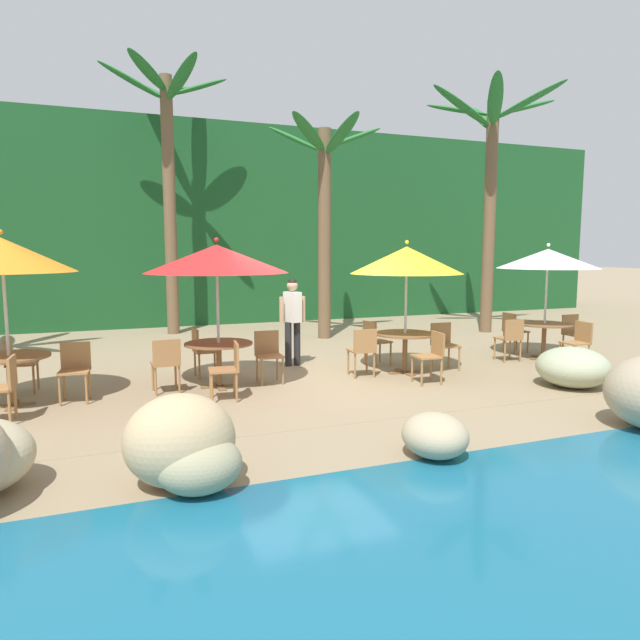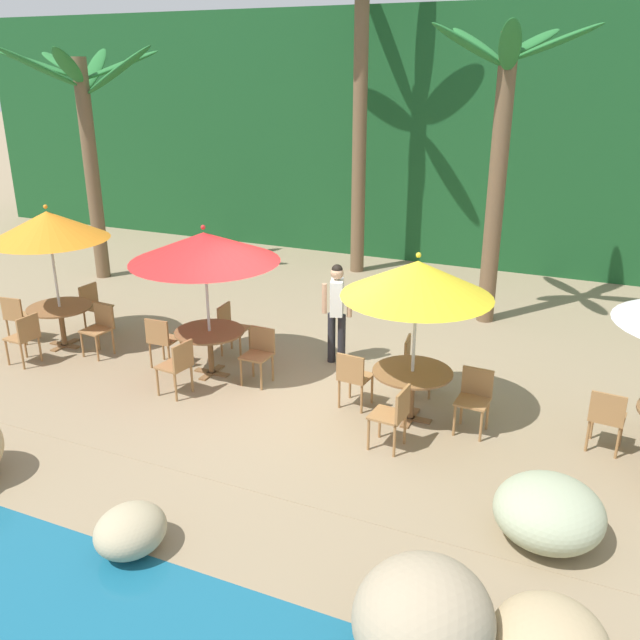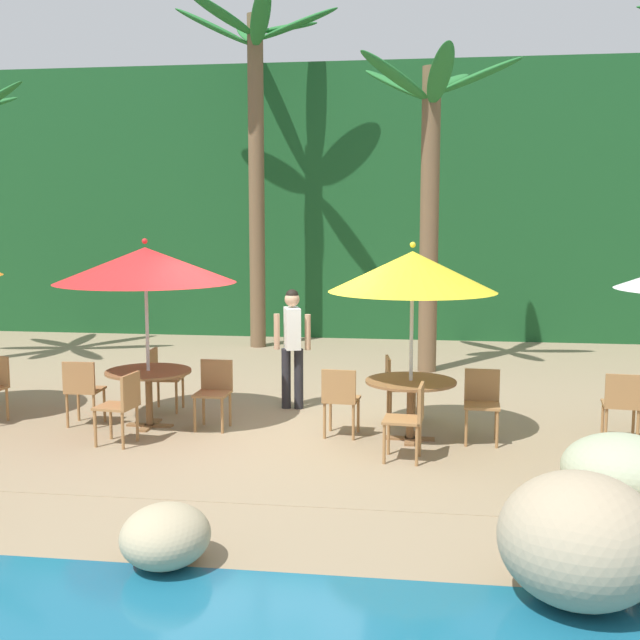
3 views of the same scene
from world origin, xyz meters
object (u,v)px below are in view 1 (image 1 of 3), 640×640
at_px(chair_orange_right, 3,384).
at_px(umbrella_orange, 2,255).
at_px(chair_yellow_left, 363,349).
at_px(palm_tree_third, 325,198).
at_px(dining_table_yellow, 405,340).
at_px(chair_yellow_inland, 374,339).
at_px(chair_white_seaward, 573,332).
at_px(chair_white_left, 511,337).
at_px(chair_red_seaward, 268,352).
at_px(umbrella_yellow, 407,260).
at_px(chair_yellow_right, 432,353).
at_px(chair_red_inland, 202,349).
at_px(umbrella_white, 548,259).
at_px(umbrella_red, 217,259).
at_px(chair_orange_inland, 16,361).
at_px(dining_table_white, 544,329).
at_px(palm_tree_fourth, 490,170).
at_px(chair_red_right, 229,366).
at_px(chair_yellow_seaward, 443,342).
at_px(waiter_in_white, 292,315).
at_px(dining_table_red, 219,350).
at_px(chair_white_inland, 513,329).
at_px(chair_white_right, 579,340).
at_px(chair_red_left, 166,361).
at_px(chair_orange_seaward, 75,367).
at_px(palm_tree_second, 168,159).
at_px(dining_table_orange, 9,364).

bearing_deg(chair_orange_right, umbrella_orange, 92.61).
bearing_deg(chair_yellow_left, palm_tree_third, 76.89).
distance_m(dining_table_yellow, chair_yellow_left, 0.86).
relative_size(chair_yellow_inland, chair_white_seaward, 1.00).
bearing_deg(chair_white_left, chair_red_seaward, 179.23).
bearing_deg(umbrella_yellow, chair_yellow_right, -88.34).
bearing_deg(chair_yellow_inland, chair_red_inland, 176.93).
height_order(chair_red_seaward, umbrella_white, umbrella_white).
bearing_deg(umbrella_red, umbrella_yellow, -2.74).
height_order(chair_orange_inland, chair_orange_right, same).
bearing_deg(umbrella_white, umbrella_orange, -179.57).
distance_m(dining_table_white, palm_tree_fourth, 5.41).
relative_size(chair_yellow_left, dining_table_white, 0.79).
bearing_deg(umbrella_white, chair_red_right, -172.71).
distance_m(chair_red_seaward, umbrella_yellow, 2.95).
height_order(chair_yellow_seaward, waiter_in_white, waiter_in_white).
bearing_deg(dining_table_red, chair_orange_inland, 165.46).
bearing_deg(chair_white_inland, umbrella_white, -84.47).
distance_m(dining_table_red, umbrella_yellow, 3.66).
relative_size(chair_white_inland, palm_tree_third, 0.16).
bearing_deg(chair_white_right, chair_red_seaward, 171.24).
height_order(chair_red_left, dining_table_white, chair_red_left).
bearing_deg(chair_orange_inland, chair_white_left, -5.07).
bearing_deg(palm_tree_fourth, chair_red_left, -156.91).
bearing_deg(palm_tree_third, palm_tree_fourth, -7.25).
bearing_deg(chair_white_right, dining_table_white, 93.57).
height_order(chair_orange_seaward, chair_yellow_left, same).
bearing_deg(dining_table_red, chair_orange_seaward, -178.13).
bearing_deg(chair_red_left, chair_white_inland, 7.44).
relative_size(chair_orange_right, palm_tree_third, 0.16).
distance_m(chair_yellow_inland, chair_white_inland, 3.49).
relative_size(dining_table_yellow, chair_yellow_seaward, 1.26).
height_order(chair_red_inland, chair_yellow_left, same).
relative_size(chair_yellow_seaward, waiter_in_white, 0.51).
relative_size(umbrella_red, umbrella_yellow, 1.01).
xyz_separation_m(umbrella_white, chair_white_right, (0.05, -0.85, -1.55)).
distance_m(chair_orange_inland, chair_yellow_seaward, 7.30).
bearing_deg(chair_orange_right, dining_table_white, 5.47).
bearing_deg(chair_white_left, umbrella_white, 0.55).
height_order(umbrella_white, chair_white_left, umbrella_white).
distance_m(chair_orange_inland, waiter_in_white, 4.75).
distance_m(chair_yellow_left, palm_tree_third, 5.46).
bearing_deg(umbrella_orange, chair_orange_right, -87.39).
bearing_deg(dining_table_white, chair_yellow_seaward, -177.39).
distance_m(chair_orange_inland, palm_tree_second, 7.62).
height_order(umbrella_red, chair_white_left, umbrella_red).
relative_size(chair_red_seaward, chair_yellow_seaward, 1.00).
xyz_separation_m(dining_table_orange, chair_orange_seaward, (0.85, -0.00, -0.10)).
distance_m(palm_tree_third, waiter_in_white, 4.38).
height_order(umbrella_yellow, chair_yellow_inland, umbrella_yellow).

